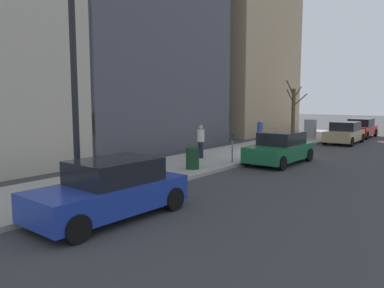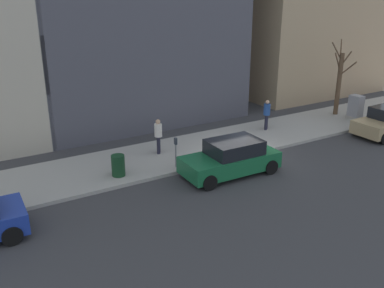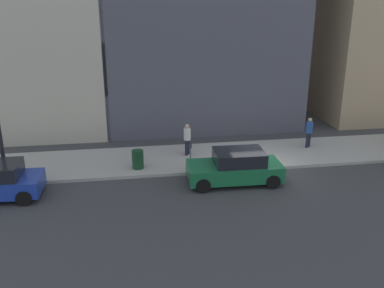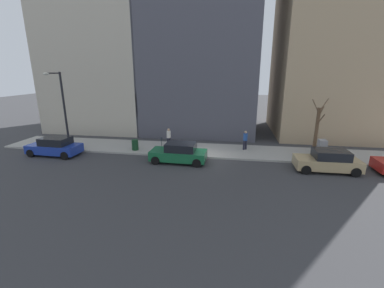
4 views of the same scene
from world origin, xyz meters
TOP-DOWN VIEW (x-y plane):
  - ground_plane at (0.00, 0.00)m, footprint 120.00×120.00m
  - sidewalk at (2.00, 0.00)m, footprint 4.00×36.00m
  - parked_car_tan at (-1.27, -8.93)m, footprint 1.97×4.22m
  - parked_car_green at (-1.13, 1.57)m, footprint 2.01×4.24m
  - parked_car_blue at (-1.08, 12.02)m, footprint 2.04×4.26m
  - parking_meter at (0.45, 3.38)m, footprint 0.14×0.10m
  - utility_box at (1.30, -9.30)m, footprint 0.83×0.61m
  - streetlamp at (0.28, 11.85)m, footprint 1.97×0.32m
  - bare_tree at (2.61, -9.15)m, footprint 2.00×1.46m
  - trash_bin at (0.90, 5.87)m, footprint 0.56×0.56m
  - pedestrian_near_meter at (2.50, -3.47)m, footprint 0.36×0.36m
  - pedestrian_midblock at (2.36, 3.25)m, footprint 0.37×0.36m
  - office_tower_left at (11.00, -12.34)m, footprint 10.99×10.99m
  - office_block_center at (11.51, 1.44)m, footprint 12.02×12.02m
  - office_tower_right at (11.14, 12.90)m, footprint 11.28×11.28m

SIDE VIEW (x-z plane):
  - ground_plane at x=0.00m, z-range 0.00..0.00m
  - sidewalk at x=2.00m, z-range 0.00..0.15m
  - trash_bin at x=0.90m, z-range 0.15..1.05m
  - parked_car_tan at x=-1.27m, z-range -0.02..1.50m
  - parked_car_green at x=-1.13m, z-range -0.02..1.50m
  - parked_car_blue at x=-1.08m, z-range -0.02..1.50m
  - utility_box at x=1.30m, z-range 0.13..1.56m
  - parking_meter at x=0.45m, z-range 0.30..1.65m
  - pedestrian_near_meter at x=2.50m, z-range 0.26..1.92m
  - pedestrian_midblock at x=2.36m, z-range 0.26..1.92m
  - bare_tree at x=2.61m, z-range 0.00..4.43m
  - streetlamp at x=0.28m, z-range 0.77..7.27m
  - office_tower_right at x=11.14m, z-range 0.00..16.76m
  - office_block_center at x=11.51m, z-range 0.00..23.64m
  - office_tower_left at x=11.00m, z-range 0.00..26.56m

